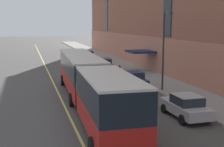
{
  "coord_description": "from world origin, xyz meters",
  "views": [
    {
      "loc": [
        -4.31,
        -18.85,
        6.15
      ],
      "look_at": [
        2.83,
        6.94,
        1.8
      ],
      "focal_mm": 50.0,
      "sensor_mm": 36.0,
      "label": 1
    }
  ],
  "objects": [
    {
      "name": "parked_car_silver_1",
      "position": [
        5.59,
        -1.13,
        0.78
      ],
      "size": [
        1.98,
        4.25,
        1.56
      ],
      "color": "#B7B7BC",
      "rests_on": "ground"
    },
    {
      "name": "street_lamp",
      "position": [
        7.47,
        6.35,
        4.41
      ],
      "size": [
        0.36,
        1.48,
        6.97
      ],
      "color": "#2D2D30",
      "rests_on": "sidewalk"
    },
    {
      "name": "parked_car_navy_3",
      "position": [
        5.52,
        9.02,
        0.78
      ],
      "size": [
        2.01,
        4.35,
        1.56
      ],
      "color": "navy",
      "rests_on": "ground"
    },
    {
      "name": "city_bus",
      "position": [
        0.0,
        3.25,
        2.04
      ],
      "size": [
        3.43,
        21.08,
        3.49
      ],
      "color": "red",
      "rests_on": "ground"
    },
    {
      "name": "lane_centerline",
      "position": [
        -1.7,
        3.0,
        0.0
      ],
      "size": [
        0.16,
        140.0,
        0.01
      ],
      "primitive_type": "cube",
      "color": "#E0D66B",
      "rests_on": "ground"
    },
    {
      "name": "parked_car_darkgray_5",
      "position": [
        5.52,
        20.73,
        0.78
      ],
      "size": [
        2.03,
        4.66,
        1.56
      ],
      "color": "#4C4C51",
      "rests_on": "ground"
    },
    {
      "name": "ground_plane",
      "position": [
        0.0,
        0.0,
        0.0
      ],
      "size": [
        260.0,
        260.0,
        0.0
      ],
      "primitive_type": "plane",
      "color": "#4C4947"
    },
    {
      "name": "sidewalk",
      "position": [
        9.05,
        3.0,
        0.07
      ],
      "size": [
        4.36,
        160.0,
        0.15
      ],
      "primitive_type": "cube",
      "color": "gray",
      "rests_on": "ground"
    },
    {
      "name": "parked_car_black_2",
      "position": [
        5.64,
        32.43,
        0.78
      ],
      "size": [
        1.95,
        4.76,
        1.56
      ],
      "color": "black",
      "rests_on": "ground"
    },
    {
      "name": "fire_hydrant",
      "position": [
        7.37,
        19.56,
        0.49
      ],
      "size": [
        0.42,
        0.24,
        0.72
      ],
      "color": "red",
      "rests_on": "sidewalk"
    }
  ]
}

